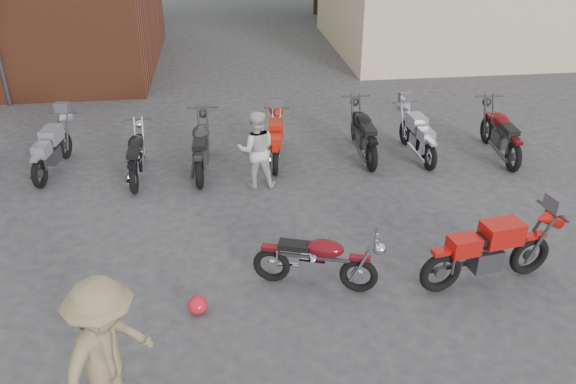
{
  "coord_description": "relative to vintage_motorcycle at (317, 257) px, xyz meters",
  "views": [
    {
      "loc": [
        -0.89,
        -5.8,
        5.22
      ],
      "look_at": [
        0.11,
        2.22,
        0.9
      ],
      "focal_mm": 35.0,
      "sensor_mm": 36.0,
      "label": 1
    }
  ],
  "objects": [
    {
      "name": "helmet",
      "position": [
        -1.76,
        -0.39,
        -0.39
      ],
      "size": [
        0.37,
        0.37,
        0.26
      ],
      "primitive_type": "ellipsoid",
      "rotation": [
        0.0,
        0.0,
        -0.41
      ],
      "color": "red",
      "rests_on": "ground"
    },
    {
      "name": "sportbike",
      "position": [
        2.56,
        -0.2,
        0.09
      ],
      "size": [
        2.19,
        1.03,
        1.22
      ],
      "primitive_type": null,
      "rotation": [
        0.0,
        0.0,
        0.16
      ],
      "color": "#B7150F",
      "rests_on": "ground"
    },
    {
      "name": "row_bike_1",
      "position": [
        -4.82,
        4.58,
        0.04
      ],
      "size": [
        0.89,
        1.99,
        1.12
      ],
      "primitive_type": null,
      "rotation": [
        0.0,
        0.0,
        1.44
      ],
      "color": "gray",
      "rests_on": "ground"
    },
    {
      "name": "row_bike_2",
      "position": [
        -3.04,
        4.09,
        0.02
      ],
      "size": [
        0.62,
        1.86,
        1.08
      ],
      "primitive_type": null,
      "rotation": [
        0.0,
        0.0,
        1.57
      ],
      "color": "black",
      "rests_on": "ground"
    },
    {
      "name": "row_bike_4",
      "position": [
        -0.13,
        4.51,
        0.0
      ],
      "size": [
        0.82,
        1.88,
        1.05
      ],
      "primitive_type": null,
      "rotation": [
        0.0,
        0.0,
        1.45
      ],
      "color": "red",
      "rests_on": "ground"
    },
    {
      "name": "person_light",
      "position": [
        -0.63,
        3.4,
        0.26
      ],
      "size": [
        0.78,
        0.62,
        1.57
      ],
      "primitive_type": "imported",
      "rotation": [
        0.0,
        0.0,
        3.1
      ],
      "color": "silver",
      "rests_on": "ground"
    },
    {
      "name": "person_tan",
      "position": [
        -2.58,
        -2.16,
        0.45
      ],
      "size": [
        1.27,
        1.45,
        1.94
      ],
      "primitive_type": "imported",
      "rotation": [
        0.0,
        0.0,
        1.02
      ],
      "color": "#827350",
      "rests_on": "ground"
    },
    {
      "name": "ground",
      "position": [
        -0.38,
        -0.87,
        -0.52
      ],
      "size": [
        90.0,
        90.0,
        0.0
      ],
      "primitive_type": "plane",
      "color": "#323235"
    },
    {
      "name": "row_bike_5",
      "position": [
        1.82,
        4.56,
        0.09
      ],
      "size": [
        0.73,
        2.11,
        1.22
      ],
      "primitive_type": null,
      "rotation": [
        0.0,
        0.0,
        1.55
      ],
      "color": "black",
      "rests_on": "ground"
    },
    {
      "name": "row_bike_3",
      "position": [
        -1.73,
        4.23,
        0.08
      ],
      "size": [
        0.8,
        2.12,
        1.21
      ],
      "primitive_type": null,
      "rotation": [
        0.0,
        0.0,
        1.52
      ],
      "color": "#262528",
      "rests_on": "ground"
    },
    {
      "name": "row_bike_7",
      "position": [
        4.82,
        4.17,
        0.08
      ],
      "size": [
        0.85,
        2.14,
        1.21
      ],
      "primitive_type": null,
      "rotation": [
        0.0,
        0.0,
        1.49
      ],
      "color": "#540A0D",
      "rests_on": "ground"
    },
    {
      "name": "row_bike_6",
      "position": [
        2.99,
        4.39,
        0.03
      ],
      "size": [
        0.74,
        1.94,
        1.1
      ],
      "primitive_type": null,
      "rotation": [
        0.0,
        0.0,
        1.63
      ],
      "color": "gray",
      "rests_on": "ground"
    },
    {
      "name": "vintage_motorcycle",
      "position": [
        0.0,
        0.0,
        0.0
      ],
      "size": [
        1.9,
        1.13,
        1.04
      ],
      "primitive_type": null,
      "rotation": [
        0.0,
        0.0,
        -0.32
      ],
      "color": "#5C0B12",
      "rests_on": "ground"
    }
  ]
}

